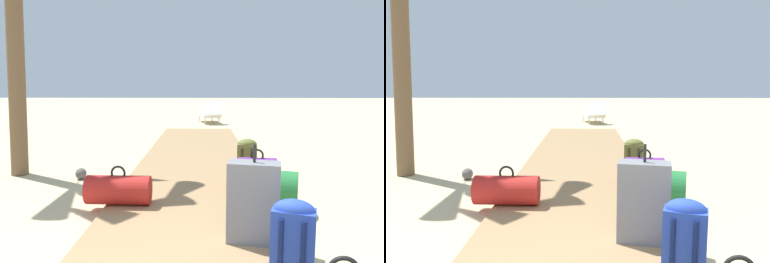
{
  "view_description": "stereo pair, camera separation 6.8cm",
  "coord_description": "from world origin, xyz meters",
  "views": [
    {
      "loc": [
        0.11,
        -1.09,
        1.37
      ],
      "look_at": [
        -0.07,
        5.17,
        0.55
      ],
      "focal_mm": 34.23,
      "sensor_mm": 36.0,
      "label": 1
    },
    {
      "loc": [
        0.04,
        -1.09,
        1.37
      ],
      "look_at": [
        -0.07,
        5.17,
        0.55
      ],
      "focal_mm": 34.23,
      "sensor_mm": 36.0,
      "label": 2
    }
  ],
  "objects": [
    {
      "name": "boardwalk",
      "position": [
        0.0,
        4.7,
        0.04
      ],
      "size": [
        1.85,
        9.39,
        0.08
      ],
      "primitive_type": "cube",
      "color": "#9E7A51",
      "rests_on": "ground"
    },
    {
      "name": "duffel_bag_red",
      "position": [
        -0.79,
        2.7,
        0.24
      ],
      "size": [
        0.69,
        0.33,
        0.42
      ],
      "color": "red",
      "rests_on": "boardwalk"
    },
    {
      "name": "backpack_blue",
      "position": [
        0.74,
        1.35,
        0.35
      ],
      "size": [
        0.34,
        0.27,
        0.51
      ],
      "color": "#2847B7",
      "rests_on": "boardwalk"
    },
    {
      "name": "lounge_chair",
      "position": [
        0.35,
        11.64,
        0.33
      ],
      "size": [
        0.87,
        1.64,
        0.78
      ],
      "color": "white",
      "rests_on": "ground"
    },
    {
      "name": "duffel_bag_purple",
      "position": [
        0.78,
        3.32,
        0.28
      ],
      "size": [
        0.49,
        0.41,
        0.5
      ],
      "color": "#6B2D84",
      "rests_on": "boardwalk"
    },
    {
      "name": "duffel_bag_green",
      "position": [
        0.82,
        2.78,
        0.27
      ],
      "size": [
        0.7,
        0.52,
        0.48
      ],
      "color": "#237538",
      "rests_on": "boardwalk"
    },
    {
      "name": "ground_plane",
      "position": [
        0.0,
        3.76,
        0.0
      ],
      "size": [
        60.0,
        60.0,
        0.0
      ],
      "primitive_type": "plane",
      "color": "#CCB789"
    },
    {
      "name": "backpack_olive",
      "position": [
        0.73,
        3.95,
        0.36
      ],
      "size": [
        0.3,
        0.28,
        0.53
      ],
      "color": "olive",
      "rests_on": "boardwalk"
    },
    {
      "name": "suitcase_grey",
      "position": [
        0.53,
        1.8,
        0.41
      ],
      "size": [
        0.45,
        0.3,
        0.81
      ],
      "color": "slate",
      "rests_on": "boardwalk"
    },
    {
      "name": "rock_left_near",
      "position": [
        -1.65,
        4.02,
        0.08
      ],
      "size": [
        0.18,
        0.23,
        0.16
      ],
      "primitive_type": "ellipsoid",
      "rotation": [
        0.0,
        0.0,
        1.72
      ],
      "color": "#5B5651",
      "rests_on": "ground"
    }
  ]
}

